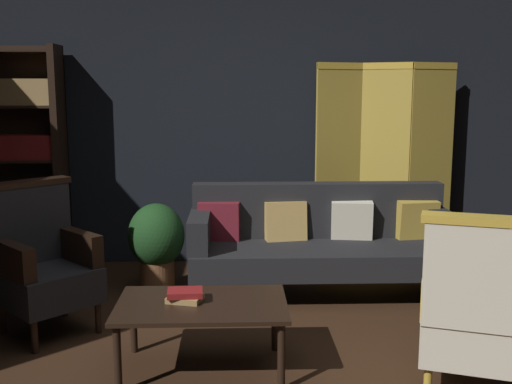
# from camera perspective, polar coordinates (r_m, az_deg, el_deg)

# --- Properties ---
(ground_plane) EXTENTS (10.00, 10.00, 0.00)m
(ground_plane) POSITION_cam_1_polar(r_m,az_deg,el_deg) (3.79, 0.44, -16.40)
(ground_plane) COLOR #331E11
(back_wall) EXTENTS (7.20, 0.10, 2.80)m
(back_wall) POSITION_cam_1_polar(r_m,az_deg,el_deg) (5.86, -0.57, 7.02)
(back_wall) COLOR black
(back_wall) RESTS_ON ground_plane
(folding_screen) EXTENTS (1.30, 0.24, 1.90)m
(folding_screen) POSITION_cam_1_polar(r_m,az_deg,el_deg) (5.80, 11.87, 2.68)
(folding_screen) COLOR #B29338
(folding_screen) RESTS_ON ground_plane
(bookshelf) EXTENTS (0.90, 0.32, 2.05)m
(bookshelf) POSITION_cam_1_polar(r_m,az_deg,el_deg) (5.97, -21.64, 3.33)
(bookshelf) COLOR black
(bookshelf) RESTS_ON ground_plane
(velvet_couch) EXTENTS (2.12, 0.78, 0.88)m
(velvet_couch) POSITION_cam_1_polar(r_m,az_deg,el_deg) (5.05, 6.00, -4.27)
(velvet_couch) COLOR black
(velvet_couch) RESTS_ON ground_plane
(coffee_table) EXTENTS (1.00, 0.64, 0.42)m
(coffee_table) POSITION_cam_1_polar(r_m,az_deg,el_deg) (3.68, -5.07, -10.91)
(coffee_table) COLOR black
(coffee_table) RESTS_ON ground_plane
(armchair_gilt_accent) EXTENTS (0.74, 0.74, 1.04)m
(armchair_gilt_accent) POSITION_cam_1_polar(r_m,az_deg,el_deg) (3.51, 19.91, -10.44)
(armchair_gilt_accent) COLOR gold
(armchair_gilt_accent) RESTS_ON ground_plane
(armchair_wing_left) EXTENTS (0.82, 0.82, 1.04)m
(armchair_wing_left) POSITION_cam_1_polar(r_m,az_deg,el_deg) (4.45, -19.27, -6.20)
(armchair_wing_left) COLOR black
(armchair_wing_left) RESTS_ON ground_plane
(potted_plant) EXTENTS (0.46, 0.46, 0.75)m
(potted_plant) POSITION_cam_1_polar(r_m,az_deg,el_deg) (5.05, -9.26, -4.66)
(potted_plant) COLOR brown
(potted_plant) RESTS_ON ground_plane
(book_tan_leather) EXTENTS (0.23, 0.20, 0.03)m
(book_tan_leather) POSITION_cam_1_polar(r_m,az_deg,el_deg) (3.69, -6.63, -9.83)
(book_tan_leather) COLOR #9E7A47
(book_tan_leather) RESTS_ON coffee_table
(book_red_leather) EXTENTS (0.21, 0.16, 0.04)m
(book_red_leather) POSITION_cam_1_polar(r_m,az_deg,el_deg) (3.68, -6.64, -9.33)
(book_red_leather) COLOR maroon
(book_red_leather) RESTS_ON book_tan_leather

